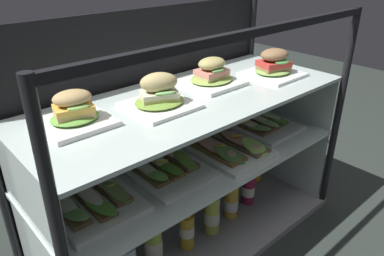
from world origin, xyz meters
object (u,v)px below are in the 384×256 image
object	(u,v)px
plated_roll_sandwich_mid_left	(74,113)
juice_bottle_front_second	(231,200)
plated_roll_sandwich_near_right_corner	(274,66)
plated_roll_sandwich_right_of_center	(160,96)
juice_bottle_back_center	(248,187)
open_sandwich_tray_center	(161,164)
plated_roll_sandwich_far_left	(212,75)
juice_bottle_front_right_end	(212,213)
orange_fruit_beside_bottles	(253,175)
juice_bottle_back_right	(187,229)
open_sandwich_tray_right_of_center	(226,147)
juice_bottle_near_post	(153,242)
open_sandwich_tray_far_left	(256,121)
open_sandwich_tray_near_right_corner	(88,197)

from	to	relation	value
plated_roll_sandwich_mid_left	juice_bottle_front_second	bearing A→B (deg)	-9.14
juice_bottle_front_second	plated_roll_sandwich_near_right_corner	bearing A→B (deg)	-0.22
plated_roll_sandwich_right_of_center	juice_bottle_front_second	world-z (taller)	plated_roll_sandwich_right_of_center
juice_bottle_back_center	open_sandwich_tray_center	bearing A→B (deg)	174.67
plated_roll_sandwich_far_left	juice_bottle_back_center	xyz separation A→B (m)	(0.18, -0.07, -0.55)
plated_roll_sandwich_far_left	plated_roll_sandwich_right_of_center	bearing A→B (deg)	-170.50
juice_bottle_front_right_end	juice_bottle_back_center	xyz separation A→B (m)	(0.26, 0.03, -0.01)
plated_roll_sandwich_right_of_center	plated_roll_sandwich_near_right_corner	distance (m)	0.55
plated_roll_sandwich_right_of_center	orange_fruit_beside_bottles	world-z (taller)	plated_roll_sandwich_right_of_center
plated_roll_sandwich_right_of_center	juice_bottle_back_right	world-z (taller)	plated_roll_sandwich_right_of_center
plated_roll_sandwich_mid_left	juice_bottle_back_right	distance (m)	0.65
plated_roll_sandwich_right_of_center	open_sandwich_tray_right_of_center	bearing A→B (deg)	-11.06
juice_bottle_back_center	juice_bottle_front_second	bearing A→B (deg)	-174.43
juice_bottle_front_right_end	juice_bottle_back_center	size ratio (longest dim) A/B	1.08
plated_roll_sandwich_right_of_center	plated_roll_sandwich_near_right_corner	xyz separation A→B (m)	(0.55, -0.04, 0.00)
open_sandwich_tray_right_of_center	juice_bottle_near_post	distance (m)	0.45
plated_roll_sandwich_near_right_corner	juice_bottle_back_center	world-z (taller)	plated_roll_sandwich_near_right_corner
plated_roll_sandwich_near_right_corner	juice_bottle_back_center	xyz separation A→B (m)	(-0.08, 0.01, -0.56)
plated_roll_sandwich_right_of_center	open_sandwich_tray_far_left	bearing A→B (deg)	2.50
plated_roll_sandwich_right_of_center	open_sandwich_tray_right_of_center	world-z (taller)	plated_roll_sandwich_right_of_center
open_sandwich_tray_far_left	juice_bottle_back_right	bearing A→B (deg)	-171.03
open_sandwich_tray_far_left	juice_bottle_back_center	world-z (taller)	open_sandwich_tray_far_left
open_sandwich_tray_far_left	juice_bottle_front_second	size ratio (longest dim) A/B	1.60
plated_roll_sandwich_near_right_corner	juice_bottle_front_second	size ratio (longest dim) A/B	0.93
plated_roll_sandwich_mid_left	juice_bottle_near_post	xyz separation A→B (m)	(0.19, -0.08, -0.55)
juice_bottle_near_post	juice_bottle_front_second	xyz separation A→B (m)	(0.40, -0.02, 0.00)
open_sandwich_tray_far_left	juice_bottle_near_post	size ratio (longest dim) A/B	1.68
plated_roll_sandwich_near_right_corner	open_sandwich_tray_near_right_corner	world-z (taller)	plated_roll_sandwich_near_right_corner
plated_roll_sandwich_mid_left	open_sandwich_tray_near_right_corner	distance (m)	0.27
open_sandwich_tray_far_left	juice_bottle_back_center	xyz separation A→B (m)	(-0.08, -0.05, -0.29)
plated_roll_sandwich_far_left	juice_bottle_back_center	size ratio (longest dim) A/B	0.97
plated_roll_sandwich_mid_left	plated_roll_sandwich_near_right_corner	world-z (taller)	plated_roll_sandwich_near_right_corner
open_sandwich_tray_center	orange_fruit_beside_bottles	bearing A→B (deg)	4.26
plated_roll_sandwich_mid_left	open_sandwich_tray_near_right_corner	size ratio (longest dim) A/B	0.54
open_sandwich_tray_near_right_corner	open_sandwich_tray_center	bearing A→B (deg)	1.57
plated_roll_sandwich_far_left	juice_bottle_front_right_end	size ratio (longest dim) A/B	0.90
open_sandwich_tray_far_left	open_sandwich_tray_center	bearing A→B (deg)	-179.27
plated_roll_sandwich_mid_left	juice_bottle_front_right_end	distance (m)	0.73
plated_roll_sandwich_mid_left	orange_fruit_beside_bottles	distance (m)	1.06
open_sandwich_tray_right_of_center	juice_bottle_near_post	size ratio (longest dim) A/B	1.68
plated_roll_sandwich_near_right_corner	open_sandwich_tray_center	size ratio (longest dim) A/B	0.58
juice_bottle_front_second	juice_bottle_back_center	size ratio (longest dim) A/B	1.08
open_sandwich_tray_right_of_center	orange_fruit_beside_bottles	world-z (taller)	open_sandwich_tray_right_of_center
juice_bottle_near_post	juice_bottle_back_right	xyz separation A→B (m)	(0.14, -0.03, 0.00)
plated_roll_sandwich_right_of_center	plated_roll_sandwich_near_right_corner	size ratio (longest dim) A/B	1.00
open_sandwich_tray_center	plated_roll_sandwich_far_left	bearing A→B (deg)	6.24
juice_bottle_near_post	open_sandwich_tray_right_of_center	bearing A→B (deg)	-5.84
plated_roll_sandwich_near_right_corner	juice_bottle_back_center	size ratio (longest dim) A/B	1.00
open_sandwich_tray_near_right_corner	open_sandwich_tray_center	xyz separation A→B (m)	(0.29, 0.01, -0.00)
plated_roll_sandwich_far_left	open_sandwich_tray_far_left	distance (m)	0.37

